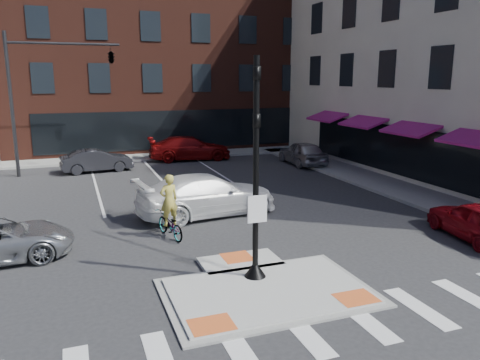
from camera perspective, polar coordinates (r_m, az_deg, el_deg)
name	(u,v)px	position (r m, az deg, el deg)	size (l,w,h in m)	color
ground	(261,286)	(13.06, 2.52, -12.77)	(120.00, 120.00, 0.00)	#28282B
refuge_island	(264,288)	(12.82, 2.97, -13.02)	(5.40, 4.65, 0.13)	gray
sidewalk_e	(373,180)	(26.52, 15.92, 0.00)	(3.00, 24.00, 0.15)	gray
sidewalk_n	(183,155)	(34.20, -7.01, 3.10)	(26.00, 3.00, 0.15)	gray
building_n	(154,51)	(43.61, -10.39, 15.17)	(24.40, 18.40, 15.50)	#492017
building_far_left	(71,82)	(62.90, -19.92, 11.18)	(10.00, 12.00, 10.00)	slate
building_far_right	(171,74)	(66.31, -8.45, 12.66)	(12.00, 12.00, 12.00)	brown
signal_pole	(256,199)	(12.60, 1.93, -2.30)	(0.60, 0.60, 5.98)	black
mast_arm_signal	(85,66)	(28.93, -18.36, 13.09)	(6.10, 2.24, 8.00)	black
red_sedan	(478,221)	(18.24, 26.97, -4.45)	(1.63, 4.04, 1.38)	maroon
white_pickup	(207,195)	(19.20, -4.01, -1.81)	(2.37, 5.84, 1.70)	white
bg_car_dark	(97,160)	(29.31, -17.06, 2.30)	(1.45, 4.16, 1.37)	#29292E
bg_car_silver	(302,153)	(30.60, 7.62, 3.30)	(1.81, 4.51, 1.54)	#A5A7AC
bg_car_red	(190,148)	(32.27, -6.15, 3.88)	(2.26, 5.57, 1.62)	maroon
cyclist	(170,217)	(16.66, -8.59, -4.43)	(1.06, 1.92, 2.28)	#3F3F44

